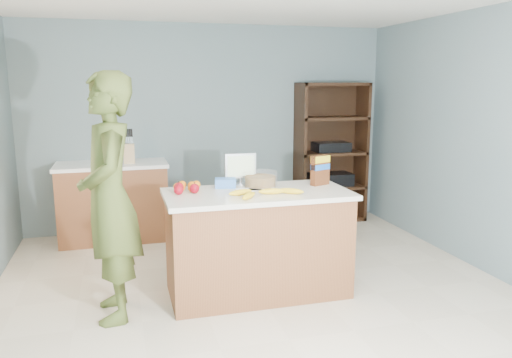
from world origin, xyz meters
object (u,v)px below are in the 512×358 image
object	(u,v)px
counter_peninsula	(258,247)
shelving_unit	(329,155)
tv	(240,167)
person	(109,198)
cereal_box	(320,168)

from	to	relation	value
counter_peninsula	shelving_unit	world-z (taller)	shelving_unit
shelving_unit	tv	xyz separation A→B (m)	(-1.62, -1.72, 0.19)
counter_peninsula	tv	bearing A→B (deg)	101.30
counter_peninsula	shelving_unit	xyz separation A→B (m)	(1.55, 2.05, 0.45)
person	tv	world-z (taller)	person
tv	cereal_box	distance (m)	0.71
shelving_unit	person	world-z (taller)	person
person	tv	size ratio (longest dim) A/B	6.71
counter_peninsula	tv	world-z (taller)	tv
counter_peninsula	person	size ratio (longest dim) A/B	0.82
shelving_unit	person	bearing A→B (deg)	-141.73
person	tv	xyz separation A→B (m)	(1.13, 0.45, 0.11)
shelving_unit	person	size ratio (longest dim) A/B	0.95
cereal_box	person	bearing A→B (deg)	-172.40
counter_peninsula	cereal_box	world-z (taller)	cereal_box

